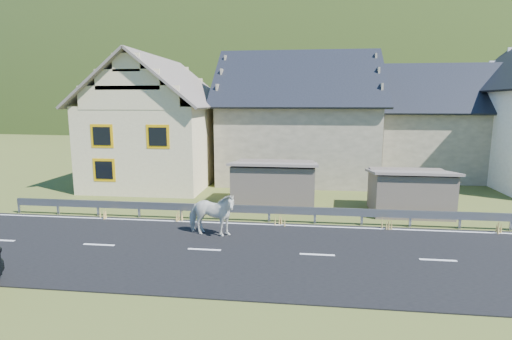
# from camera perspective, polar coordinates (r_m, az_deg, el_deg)

# --- Properties ---
(ground) EXTENTS (160.00, 160.00, 0.00)m
(ground) POSITION_cam_1_polar(r_m,az_deg,el_deg) (14.28, 8.73, -12.02)
(ground) COLOR #414D20
(ground) RESTS_ON ground
(road) EXTENTS (60.00, 7.00, 0.04)m
(road) POSITION_cam_1_polar(r_m,az_deg,el_deg) (14.27, 8.73, -11.95)
(road) COLOR black
(road) RESTS_ON ground
(lane_markings) EXTENTS (60.00, 6.60, 0.01)m
(lane_markings) POSITION_cam_1_polar(r_m,az_deg,el_deg) (14.26, 8.74, -11.86)
(lane_markings) COLOR silver
(lane_markings) RESTS_ON road
(guardrail) EXTENTS (28.10, 0.09, 0.75)m
(guardrail) POSITION_cam_1_polar(r_m,az_deg,el_deg) (17.59, 8.43, -5.88)
(guardrail) COLOR #93969B
(guardrail) RESTS_ON ground
(shed_left) EXTENTS (4.30, 3.30, 2.40)m
(shed_left) POSITION_cam_1_polar(r_m,az_deg,el_deg) (20.25, 2.61, -2.14)
(shed_left) COLOR #6F6053
(shed_left) RESTS_ON ground
(shed_right) EXTENTS (3.80, 2.90, 2.20)m
(shed_right) POSITION_cam_1_polar(r_m,az_deg,el_deg) (20.36, 21.08, -3.02)
(shed_right) COLOR #6F6053
(shed_right) RESTS_ON ground
(house_cream) EXTENTS (7.80, 9.80, 8.30)m
(house_cream) POSITION_cam_1_polar(r_m,az_deg,el_deg) (27.00, -13.75, 7.53)
(house_cream) COLOR beige
(house_cream) RESTS_ON ground
(house_stone_a) EXTENTS (10.80, 9.80, 8.90)m
(house_stone_a) POSITION_cam_1_polar(r_m,az_deg,el_deg) (28.27, 6.03, 8.40)
(house_stone_a) COLOR tan
(house_stone_a) RESTS_ON ground
(house_stone_b) EXTENTS (9.80, 8.80, 8.10)m
(house_stone_b) POSITION_cam_1_polar(r_m,az_deg,el_deg) (31.74, 24.59, 7.00)
(house_stone_b) COLOR tan
(house_stone_b) RESTS_ON ground
(mountain) EXTENTS (440.00, 280.00, 260.00)m
(mountain) POSITION_cam_1_polar(r_m,az_deg,el_deg) (194.99, 8.51, 2.19)
(mountain) COLOR #1C3211
(mountain) RESTS_ON ground
(conifer_patch) EXTENTS (76.00, 50.00, 28.00)m
(conifer_patch) POSITION_cam_1_polar(r_m,az_deg,el_deg) (134.77, -17.15, 9.63)
(conifer_patch) COLOR black
(conifer_patch) RESTS_ON ground
(horse) EXTENTS (1.24, 2.19, 1.75)m
(horse) POSITION_cam_1_polar(r_m,az_deg,el_deg) (15.82, -6.41, -6.28)
(horse) COLOR silver
(horse) RESTS_ON road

